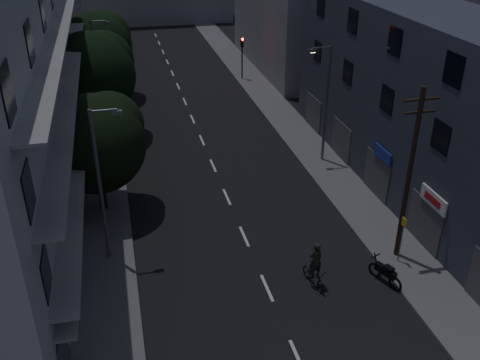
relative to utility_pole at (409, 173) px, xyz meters
name	(u,v)px	position (x,y,z in m)	size (l,w,h in m)	color
ground	(201,138)	(-7.21, 17.62, -4.87)	(160.00, 160.00, 0.00)	black
sidewalk_left	(101,146)	(-14.71, 17.62, -4.79)	(3.00, 90.00, 0.15)	#565659
sidewalk_right	(293,128)	(0.29, 17.62, -4.79)	(3.00, 90.00, 0.15)	#565659
lane_markings	(189,110)	(-7.21, 23.87, -4.86)	(0.15, 60.50, 0.01)	beige
building_left	(5,91)	(-19.19, 10.62, 2.13)	(7.00, 36.00, 14.00)	#A2A29E
building_right	(427,106)	(4.78, 6.62, 0.63)	(6.19, 28.00, 11.00)	#2E323F
building_far_right	(285,6)	(4.79, 34.62, 1.63)	(6.00, 20.00, 13.00)	slate
tree_near	(96,140)	(-14.58, 8.37, -0.35)	(5.67, 5.67, 6.99)	black
tree_mid	(91,73)	(-14.79, 19.44, 0.28)	(6.50, 6.50, 8.00)	black
tree_far	(97,45)	(-14.39, 28.56, 0.13)	(6.25, 6.25, 7.73)	black
traffic_signal_far_right	(242,49)	(-0.58, 31.19, -1.77)	(0.28, 0.37, 4.10)	black
traffic_signal_far_left	(109,50)	(-13.47, 33.94, -1.77)	(0.28, 0.37, 4.10)	black
street_lamp_left_near	(102,179)	(-14.32, 3.31, -0.27)	(1.51, 0.25, 8.00)	slate
street_lamp_right	(325,99)	(0.30, 11.55, -0.27)	(1.51, 0.25, 8.00)	#5A5D61
street_lamp_left_far	(97,66)	(-14.43, 23.26, -0.27)	(1.51, 0.25, 8.00)	#53565A
utility_pole	(409,173)	(0.00, 0.00, 0.00)	(1.80, 0.24, 9.00)	black
bus_stop_sign	(402,232)	(-0.20, -0.54, -2.98)	(0.06, 0.35, 2.52)	#595B60
motorcycle	(385,273)	(-1.58, -1.79, -4.34)	(0.96, 1.97, 1.33)	black
cyclist	(315,271)	(-4.96, -1.16, -4.06)	(1.05, 1.99, 2.40)	black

